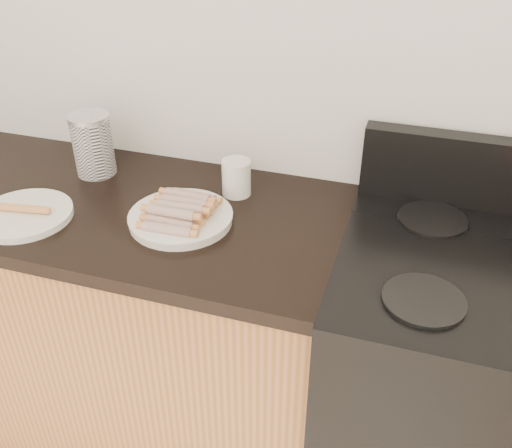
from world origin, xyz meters
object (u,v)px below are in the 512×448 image
(side_plate, at_px, (24,215))
(stove, at_px, (464,401))
(main_plate, at_px, (181,219))
(mug, at_px, (236,178))
(canister, at_px, (93,145))

(side_plate, bearing_deg, stove, 6.06)
(main_plate, xyz_separation_m, mug, (0.09, 0.19, 0.04))
(main_plate, distance_m, canister, 0.41)
(stove, distance_m, main_plate, 0.93)
(stove, relative_size, canister, 4.87)
(stove, xyz_separation_m, mug, (-0.72, 0.17, 0.50))
(stove, distance_m, mug, 0.89)
(canister, distance_m, mug, 0.45)
(side_plate, relative_size, mug, 2.48)
(mug, bearing_deg, main_plate, -116.04)
(stove, bearing_deg, main_plate, -178.58)
(side_plate, height_order, mug, mug)
(stove, height_order, canister, canister)
(canister, xyz_separation_m, mug, (0.45, 0.01, -0.04))
(stove, xyz_separation_m, canister, (-1.17, 0.16, 0.54))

